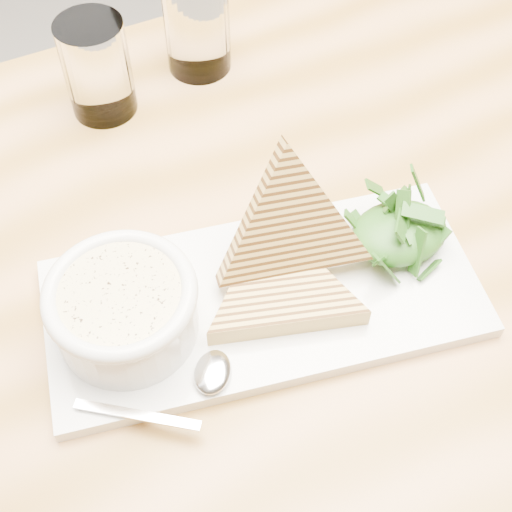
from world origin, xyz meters
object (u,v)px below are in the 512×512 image
object	(u,v)px
soup_bowl	(125,313)
glass_near	(97,68)
platter	(263,298)
glass_far	(197,24)
table_top	(245,270)

from	to	relation	value
soup_bowl	glass_near	world-z (taller)	glass_near
platter	glass_far	distance (m)	0.36
soup_bowl	glass_near	distance (m)	0.32
table_top	glass_far	world-z (taller)	glass_far
glass_near	glass_far	world-z (taller)	glass_far
table_top	platter	bearing A→B (deg)	-91.09
table_top	glass_near	size ratio (longest dim) A/B	10.56
glass_far	glass_near	bearing A→B (deg)	-164.58
table_top	platter	size ratio (longest dim) A/B	3.00
table_top	glass_near	xyz separation A→B (m)	(-0.08, 0.26, 0.08)
table_top	soup_bowl	distance (m)	0.15
soup_bowl	glass_far	distance (m)	0.39
glass_near	glass_far	xyz separation A→B (m)	(0.13, 0.04, 0.00)
glass_near	soup_bowl	bearing A→B (deg)	-98.74
soup_bowl	glass_near	bearing A→B (deg)	81.26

